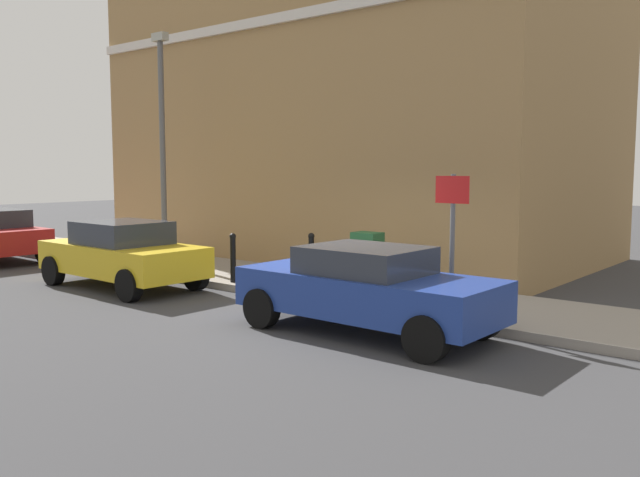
{
  "coord_description": "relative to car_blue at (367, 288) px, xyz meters",
  "views": [
    {
      "loc": [
        -8.9,
        -7.08,
        2.54
      ],
      "look_at": [
        0.97,
        1.02,
        1.2
      ],
      "focal_mm": 37.63,
      "sensor_mm": 36.0,
      "label": 1
    }
  ],
  "objects": [
    {
      "name": "ground",
      "position": [
        0.6,
        1.19,
        -0.71
      ],
      "size": [
        80.0,
        80.0,
        0.0
      ],
      "primitive_type": "plane",
      "color": "#38383A"
    },
    {
      "name": "street_sign",
      "position": [
        1.36,
        -0.71,
        0.95
      ],
      "size": [
        0.08,
        0.6,
        2.3
      ],
      "color": "#59595B",
      "rests_on": "sidewalk"
    },
    {
      "name": "corner_building",
      "position": [
        7.68,
        5.79,
        4.07
      ],
      "size": [
        7.87,
        13.19,
        9.56
      ],
      "color": "#9E7A4C",
      "rests_on": "ground"
    },
    {
      "name": "lamppost",
      "position": [
        2.3,
        7.94,
        2.59
      ],
      "size": [
        0.2,
        0.44,
        5.72
      ],
      "color": "#59595B",
      "rests_on": "sidewalk"
    },
    {
      "name": "utility_cabinet",
      "position": [
        2.32,
        1.64,
        -0.03
      ],
      "size": [
        0.46,
        0.61,
        1.15
      ],
      "color": "#1E4C28",
      "rests_on": "sidewalk"
    },
    {
      "name": "car_blue",
      "position": [
        0.0,
        0.0,
        0.0
      ],
      "size": [
        1.81,
        4.14,
        1.35
      ],
      "rotation": [
        0.0,
        0.0,
        1.56
      ],
      "color": "navy",
      "rests_on": "ground"
    },
    {
      "name": "bollard_far_kerb",
      "position": [
        1.32,
        4.38,
        -0.0
      ],
      "size": [
        0.14,
        0.14,
        1.04
      ],
      "color": "black",
      "rests_on": "sidewalk"
    },
    {
      "name": "sidewalk",
      "position": [
        2.43,
        7.19,
        -0.63
      ],
      "size": [
        2.73,
        30.0,
        0.15
      ],
      "primitive_type": "cube",
      "color": "gray",
      "rests_on": "ground"
    },
    {
      "name": "bollard_near_cabinet",
      "position": [
        2.42,
        3.15,
        -0.0
      ],
      "size": [
        0.14,
        0.14,
        1.04
      ],
      "color": "black",
      "rests_on": "sidewalk"
    },
    {
      "name": "car_yellow",
      "position": [
        -0.05,
        6.34,
        0.02
      ],
      "size": [
        1.91,
        4.01,
        1.42
      ],
      "rotation": [
        0.0,
        0.0,
        1.55
      ],
      "color": "gold",
      "rests_on": "ground"
    }
  ]
}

